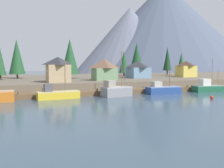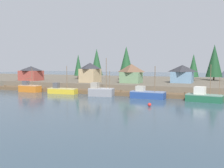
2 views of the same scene
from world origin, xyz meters
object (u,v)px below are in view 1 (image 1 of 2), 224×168
(house_green, at_px, (104,69))
(fishing_boat_grey, at_px, (116,91))
(fishing_boat_blue, at_px, (163,89))
(house_yellow, at_px, (186,69))
(conifer_near_right, at_px, (70,57))
(channel_buoy, at_px, (212,97))
(house_tan, at_px, (58,69))
(conifer_mid_right, at_px, (124,62))
(conifer_back_right, at_px, (167,59))
(conifer_near_left, at_px, (0,60))
(house_blue, at_px, (138,69))
(fishing_boat_green, at_px, (207,87))
(conifer_back_left, at_px, (181,62))
(conifer_mid_left, at_px, (17,57))
(conifer_centre, at_px, (137,58))
(fishing_boat_yellow, at_px, (57,94))

(house_green, bearing_deg, fishing_boat_grey, -101.31)
(fishing_boat_blue, bearing_deg, house_yellow, 43.55)
(house_green, bearing_deg, conifer_near_right, 116.48)
(channel_buoy, bearing_deg, conifer_near_right, 116.38)
(house_tan, height_order, conifer_mid_right, conifer_mid_right)
(conifer_near_right, distance_m, conifer_back_right, 41.87)
(conifer_near_left, bearing_deg, house_tan, -48.17)
(house_blue, relative_size, conifer_near_right, 0.57)
(fishing_boat_green, height_order, conifer_back_left, conifer_back_left)
(fishing_boat_green, relative_size, conifer_near_left, 0.84)
(channel_buoy, bearing_deg, conifer_back_left, 59.23)
(house_yellow, bearing_deg, conifer_mid_left, 166.58)
(conifer_mid_left, bearing_deg, channel_buoy, -52.75)
(fishing_boat_grey, bearing_deg, conifer_centre, 47.77)
(conifer_back_right, bearing_deg, house_tan, -153.88)
(fishing_boat_green, xyz_separation_m, conifer_mid_right, (-6.01, 36.43, 6.65))
(channel_buoy, bearing_deg, house_tan, 137.40)
(fishing_boat_grey, height_order, house_yellow, fishing_boat_grey)
(house_yellow, xyz_separation_m, conifer_back_left, (6.40, 11.02, 2.43))
(fishing_boat_grey, distance_m, conifer_centre, 47.49)
(house_blue, bearing_deg, fishing_boat_yellow, -143.58)
(house_tan, xyz_separation_m, conifer_back_left, (51.60, 19.83, 2.11))
(conifer_near_left, distance_m, conifer_back_left, 65.14)
(fishing_boat_yellow, distance_m, conifer_mid_right, 47.90)
(fishing_boat_blue, relative_size, fishing_boat_green, 1.02)
(conifer_back_left, bearing_deg, house_yellow, -120.17)
(house_yellow, xyz_separation_m, conifer_near_right, (-38.81, 6.50, 3.88))
(house_yellow, bearing_deg, conifer_back_right, 80.99)
(conifer_back_left, bearing_deg, conifer_mid_right, 170.18)
(conifer_back_right, bearing_deg, conifer_mid_right, 178.45)
(conifer_mid_right, xyz_separation_m, conifer_back_left, (22.91, -3.96, -0.01))
(fishing_boat_yellow, distance_m, house_green, 21.40)
(fishing_boat_green, relative_size, house_tan, 1.31)
(house_tan, xyz_separation_m, conifer_back_right, (47.49, 23.29, 3.46))
(fishing_boat_grey, xyz_separation_m, conifer_mid_right, (18.81, 36.45, 6.50))
(conifer_mid_left, relative_size, conifer_back_right, 1.07)
(fishing_boat_blue, height_order, house_green, house_green)
(conifer_back_left, height_order, conifer_back_right, conifer_back_right)
(house_blue, bearing_deg, conifer_back_left, 22.69)
(house_yellow, height_order, conifer_centre, conifer_centre)
(fishing_boat_grey, bearing_deg, house_yellow, 22.15)
(house_green, bearing_deg, conifer_near_left, 154.30)
(fishing_boat_green, relative_size, house_blue, 1.17)
(conifer_mid_left, bearing_deg, house_yellow, -13.42)
(fishing_boat_yellow, height_order, house_yellow, house_yellow)
(house_tan, distance_m, channel_buoy, 35.33)
(conifer_centre, distance_m, channel_buoy, 51.91)
(fishing_boat_green, relative_size, conifer_back_left, 0.90)
(conifer_mid_left, bearing_deg, conifer_back_right, 1.62)
(fishing_boat_green, bearing_deg, channel_buoy, -122.18)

